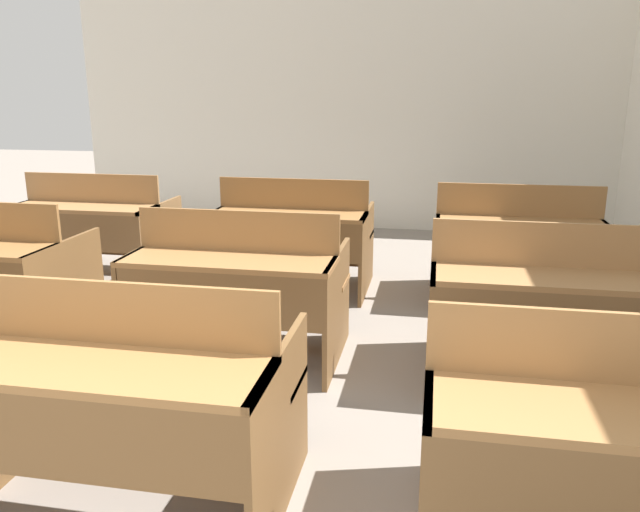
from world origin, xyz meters
name	(u,v)px	position (x,y,z in m)	size (l,w,h in m)	color
wall_back	(340,104)	(0.00, 6.68, 1.42)	(6.19, 0.06, 2.84)	white
bench_front_center	(126,395)	(0.01, 1.44, 0.46)	(1.19, 0.82, 0.90)	brown
bench_front_right	(609,442)	(1.70, 1.43, 0.46)	(1.19, 0.82, 0.90)	brown
bench_second_center	(238,284)	(0.00, 2.84, 0.46)	(1.19, 0.82, 0.90)	brown
bench_second_right	(542,303)	(1.70, 2.82, 0.46)	(1.19, 0.82, 0.90)	brown
bench_third_left	(94,226)	(-1.71, 4.20, 0.46)	(1.19, 0.82, 0.90)	brown
bench_third_center	(293,234)	(0.01, 4.21, 0.46)	(1.19, 0.82, 0.90)	brown
bench_third_right	(516,243)	(1.72, 4.21, 0.46)	(1.19, 0.82, 0.90)	brown
wastepaper_bin	(640,260)	(2.82, 4.94, 0.18)	(0.24, 0.24, 0.36)	#33477A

